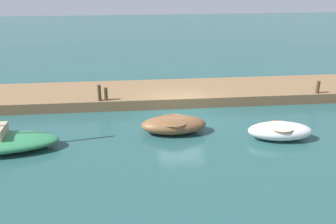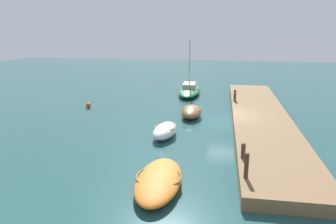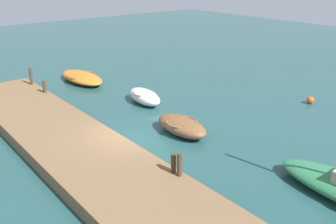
{
  "view_description": "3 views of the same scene",
  "coord_description": "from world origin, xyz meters",
  "px_view_note": "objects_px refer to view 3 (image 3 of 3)",
  "views": [
    {
      "loc": [
        2.6,
        18.7,
        7.58
      ],
      "look_at": [
        0.87,
        1.64,
        0.7
      ],
      "focal_mm": 39.64,
      "sensor_mm": 36.0,
      "label": 1
    },
    {
      "loc": [
        -23.01,
        0.47,
        6.77
      ],
      "look_at": [
        -0.37,
        4.22,
        0.61
      ],
      "focal_mm": 34.82,
      "sensor_mm": 36.0,
      "label": 2
    },
    {
      "loc": [
        13.5,
        -8.58,
        7.7
      ],
      "look_at": [
        -0.15,
        2.43,
        0.94
      ],
      "focal_mm": 40.57,
      "sensor_mm": 36.0,
      "label": 3
    }
  ],
  "objects_px": {
    "mooring_post_west": "(31,76)",
    "motorboat_orange": "(82,77)",
    "dinghy_white": "(144,96)",
    "mooring_post_east": "(180,165)",
    "marker_buoy": "(310,100)",
    "mooring_post_mid_west": "(44,87)",
    "mooring_post_mid_east": "(173,163)",
    "rowboat_brown": "(182,126)"
  },
  "relations": [
    {
      "from": "rowboat_brown",
      "to": "mooring_post_east",
      "type": "height_order",
      "value": "mooring_post_east"
    },
    {
      "from": "mooring_post_east",
      "to": "mooring_post_west",
      "type": "bearing_deg",
      "value": 180.0
    },
    {
      "from": "rowboat_brown",
      "to": "mooring_post_mid_east",
      "type": "distance_m",
      "value": 4.74
    },
    {
      "from": "mooring_post_west",
      "to": "motorboat_orange",
      "type": "bearing_deg",
      "value": 94.81
    },
    {
      "from": "motorboat_orange",
      "to": "dinghy_white",
      "type": "bearing_deg",
      "value": 5.82
    },
    {
      "from": "mooring_post_east",
      "to": "marker_buoy",
      "type": "xyz_separation_m",
      "value": [
        -2.19,
        12.16,
        -0.81
      ]
    },
    {
      "from": "motorboat_orange",
      "to": "mooring_post_mid_west",
      "type": "height_order",
      "value": "mooring_post_mid_west"
    },
    {
      "from": "motorboat_orange",
      "to": "mooring_post_east",
      "type": "relative_size",
      "value": 5.17
    },
    {
      "from": "mooring_post_west",
      "to": "mooring_post_mid_east",
      "type": "bearing_deg",
      "value": 0.0
    },
    {
      "from": "dinghy_white",
      "to": "mooring_post_mid_east",
      "type": "distance_m",
      "value": 9.32
    },
    {
      "from": "dinghy_white",
      "to": "mooring_post_east",
      "type": "xyz_separation_m",
      "value": [
        8.49,
        -4.5,
        0.61
      ]
    },
    {
      "from": "dinghy_white",
      "to": "mooring_post_east",
      "type": "height_order",
      "value": "mooring_post_east"
    },
    {
      "from": "dinghy_white",
      "to": "marker_buoy",
      "type": "distance_m",
      "value": 9.92
    },
    {
      "from": "marker_buoy",
      "to": "rowboat_brown",
      "type": "bearing_deg",
      "value": -99.74
    },
    {
      "from": "motorboat_orange",
      "to": "mooring_post_mid_east",
      "type": "xyz_separation_m",
      "value": [
        14.58,
        -3.65,
        0.62
      ]
    },
    {
      "from": "mooring_post_east",
      "to": "dinghy_white",
      "type": "bearing_deg",
      "value": 152.06
    },
    {
      "from": "mooring_post_west",
      "to": "mooring_post_mid_west",
      "type": "xyz_separation_m",
      "value": [
        2.15,
        0.0,
        -0.19
      ]
    },
    {
      "from": "dinghy_white",
      "to": "mooring_post_mid_west",
      "type": "distance_m",
      "value": 6.03
    },
    {
      "from": "rowboat_brown",
      "to": "mooring_post_west",
      "type": "distance_m",
      "value": 11.43
    },
    {
      "from": "mooring_post_mid_west",
      "to": "dinghy_white",
      "type": "bearing_deg",
      "value": 48.56
    },
    {
      "from": "mooring_post_west",
      "to": "mooring_post_mid_west",
      "type": "height_order",
      "value": "mooring_post_west"
    },
    {
      "from": "mooring_post_west",
      "to": "mooring_post_east",
      "type": "relative_size",
      "value": 1.24
    },
    {
      "from": "mooring_post_west",
      "to": "mooring_post_mid_west",
      "type": "distance_m",
      "value": 2.16
    },
    {
      "from": "rowboat_brown",
      "to": "motorboat_orange",
      "type": "xyz_separation_m",
      "value": [
        -11.22,
        0.34,
        -0.1
      ]
    },
    {
      "from": "rowboat_brown",
      "to": "dinghy_white",
      "type": "xyz_separation_m",
      "value": [
        -4.79,
        1.2,
        -0.01
      ]
    },
    {
      "from": "mooring_post_west",
      "to": "mooring_post_mid_west",
      "type": "bearing_deg",
      "value": 0.0
    },
    {
      "from": "rowboat_brown",
      "to": "dinghy_white",
      "type": "relative_size",
      "value": 1.02
    },
    {
      "from": "mooring_post_east",
      "to": "motorboat_orange",
      "type": "bearing_deg",
      "value": 166.28
    },
    {
      "from": "rowboat_brown",
      "to": "mooring_post_mid_west",
      "type": "bearing_deg",
      "value": -159.4
    },
    {
      "from": "mooring_post_mid_west",
      "to": "mooring_post_east",
      "type": "xyz_separation_m",
      "value": [
        12.47,
        0.0,
        0.08
      ]
    },
    {
      "from": "motorboat_orange",
      "to": "mooring_post_west",
      "type": "bearing_deg",
      "value": -86.97
    },
    {
      "from": "motorboat_orange",
      "to": "marker_buoy",
      "type": "xyz_separation_m",
      "value": [
        12.74,
        8.52,
        -0.11
      ]
    },
    {
      "from": "dinghy_white",
      "to": "mooring_post_mid_west",
      "type": "relative_size",
      "value": 4.22
    },
    {
      "from": "motorboat_orange",
      "to": "dinghy_white",
      "type": "distance_m",
      "value": 6.49
    },
    {
      "from": "motorboat_orange",
      "to": "mooring_post_mid_east",
      "type": "distance_m",
      "value": 15.04
    },
    {
      "from": "mooring_post_mid_east",
      "to": "rowboat_brown",
      "type": "bearing_deg",
      "value": 135.42
    },
    {
      "from": "rowboat_brown",
      "to": "mooring_post_mid_west",
      "type": "xyz_separation_m",
      "value": [
        -8.76,
        -3.31,
        0.52
      ]
    },
    {
      "from": "dinghy_white",
      "to": "mooring_post_west",
      "type": "bearing_deg",
      "value": -137.36
    },
    {
      "from": "dinghy_white",
      "to": "mooring_post_mid_west",
      "type": "xyz_separation_m",
      "value": [
        -3.98,
        -4.5,
        0.53
      ]
    },
    {
      "from": "mooring_post_east",
      "to": "marker_buoy",
      "type": "distance_m",
      "value": 12.39
    },
    {
      "from": "rowboat_brown",
      "to": "mooring_post_mid_east",
      "type": "height_order",
      "value": "mooring_post_mid_east"
    },
    {
      "from": "mooring_post_mid_west",
      "to": "mooring_post_east",
      "type": "distance_m",
      "value": 12.47
    }
  ]
}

